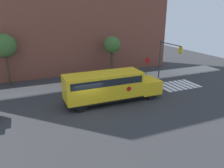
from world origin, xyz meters
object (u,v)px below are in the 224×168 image
at_px(school_bus, 109,86).
at_px(traffic_light, 167,55).
at_px(tree_near_sidewalk, 112,46).
at_px(tree_far_sidewalk, 4,46).
at_px(stop_sign, 147,65).

xyz_separation_m(school_bus, traffic_light, (8.91, 3.32, 1.69)).
distance_m(traffic_light, tree_near_sidewalk, 7.22).
bearing_deg(traffic_light, tree_far_sidewalk, 161.10).
bearing_deg(stop_sign, tree_near_sidewalk, 138.03).
distance_m(school_bus, traffic_light, 9.66).
relative_size(school_bus, tree_near_sidewalk, 1.80).
height_order(traffic_light, tree_near_sidewalk, tree_near_sidewalk).
height_order(school_bus, tree_near_sidewalk, tree_near_sidewalk).
xyz_separation_m(school_bus, tree_near_sidewalk, (3.90, 8.46, 2.41)).
height_order(traffic_light, tree_far_sidewalk, tree_far_sidewalk).
bearing_deg(tree_near_sidewalk, tree_far_sidewalk, 175.70).
bearing_deg(school_bus, stop_sign, 35.24).
xyz_separation_m(stop_sign, tree_far_sidewalk, (-16.37, 4.16, 2.80)).
bearing_deg(tree_far_sidewalk, school_bus, -46.56).
bearing_deg(stop_sign, tree_far_sidewalk, 165.75).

